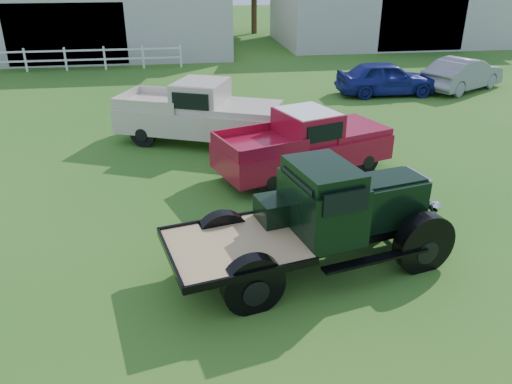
{
  "coord_description": "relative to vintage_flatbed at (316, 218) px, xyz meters",
  "views": [
    {
      "loc": [
        -1.21,
        -7.87,
        5.33
      ],
      "look_at": [
        0.2,
        1.2,
        1.05
      ],
      "focal_mm": 35.0,
      "sensor_mm": 36.0,
      "label": 1
    }
  ],
  "objects": [
    {
      "name": "ground",
      "position": [
        -1.12,
        0.05,
        -1.03
      ],
      "size": [
        120.0,
        120.0,
        0.0
      ],
      "primitive_type": "plane",
      "color": "#26621C"
    },
    {
      "name": "shed_left",
      "position": [
        -8.12,
        26.05,
        1.77
      ],
      "size": [
        18.8,
        10.2,
        5.6
      ],
      "primitive_type": null,
      "color": "#A9A698",
      "rests_on": "ground"
    },
    {
      "name": "shed_right",
      "position": [
        12.88,
        27.05,
        1.57
      ],
      "size": [
        16.8,
        9.2,
        5.2
      ],
      "primitive_type": null,
      "color": "#A9A698",
      "rests_on": "ground"
    },
    {
      "name": "fence_rail",
      "position": [
        -9.12,
        20.05,
        -0.43
      ],
      "size": [
        14.2,
        0.16,
        1.2
      ],
      "primitive_type": null,
      "color": "white",
      "rests_on": "ground"
    },
    {
      "name": "vintage_flatbed",
      "position": [
        0.0,
        0.0,
        0.0
      ],
      "size": [
        5.53,
        3.13,
        2.06
      ],
      "primitive_type": null,
      "rotation": [
        0.0,
        0.0,
        0.22
      ],
      "color": "black",
      "rests_on": "ground"
    },
    {
      "name": "red_pickup",
      "position": [
        0.87,
        4.46,
        -0.14
      ],
      "size": [
        5.24,
        3.36,
        1.78
      ],
      "primitive_type": null,
      "rotation": [
        0.0,
        0.0,
        0.33
      ],
      "color": "maroon",
      "rests_on": "ground"
    },
    {
      "name": "white_pickup",
      "position": [
        -1.77,
        7.54,
        -0.06
      ],
      "size": [
        5.64,
        3.97,
        1.93
      ],
      "primitive_type": null,
      "rotation": [
        0.0,
        0.0,
        -0.41
      ],
      "color": "beige",
      "rests_on": "ground"
    },
    {
      "name": "misc_car_blue",
      "position": [
        6.5,
        12.52,
        -0.31
      ],
      "size": [
        4.28,
        1.82,
        1.44
      ],
      "primitive_type": "imported",
      "rotation": [
        0.0,
        0.0,
        1.54
      ],
      "color": "navy",
      "rests_on": "ground"
    },
    {
      "name": "misc_car_grey",
      "position": [
        10.23,
        12.82,
        -0.31
      ],
      "size": [
        4.55,
        3.46,
        1.44
      ],
      "primitive_type": "imported",
      "rotation": [
        0.0,
        0.0,
        2.08
      ],
      "color": "gray",
      "rests_on": "ground"
    }
  ]
}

